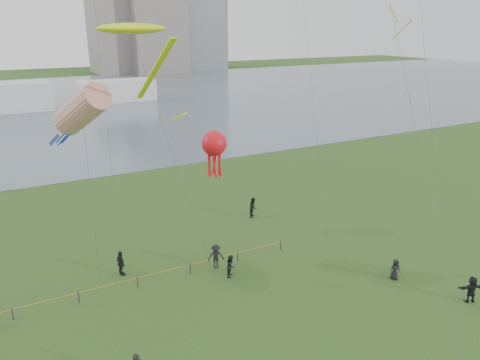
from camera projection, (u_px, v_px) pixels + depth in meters
name	position (u px, v px, depth m)	size (l,w,h in m)	color
lake	(54.00, 104.00, 107.98)	(400.00, 120.00, 0.08)	slate
building_mid	(154.00, 20.00, 174.47)	(20.00, 20.00, 38.00)	slate
building_low	(114.00, 34.00, 174.71)	(16.00, 18.00, 28.00)	slate
pavilion_right	(116.00, 91.00, 111.87)	(18.00, 7.00, 5.00)	silver
fence	(44.00, 304.00, 30.04)	(24.07, 0.07, 1.05)	black
spectator_a	(231.00, 266.00, 34.24)	(0.82, 0.64, 1.68)	black
spectator_b	(216.00, 256.00, 35.31)	(1.26, 0.72, 1.94)	black
spectator_c	(121.00, 263.00, 34.33)	(1.13, 0.47, 1.92)	black
spectator_d	(395.00, 269.00, 33.85)	(0.76, 0.49, 1.56)	black
spectator_e	(471.00, 289.00, 31.00)	(1.73, 0.55, 1.86)	black
spectator_g	(253.00, 207.00, 44.84)	(0.94, 0.73, 1.93)	black
kite_stingray	(132.00, 30.00, 30.48)	(5.92, 9.92, 17.74)	#3F3F42
kite_windsock	(82.00, 110.00, 31.69)	(4.37, 5.29, 14.14)	#3F3F42
kite_octopus	(214.00, 144.00, 39.42)	(2.15, 10.07, 9.19)	#3F3F42
kite_delta	(398.00, 32.00, 31.55)	(5.48, 12.95, 18.90)	#3F3F42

